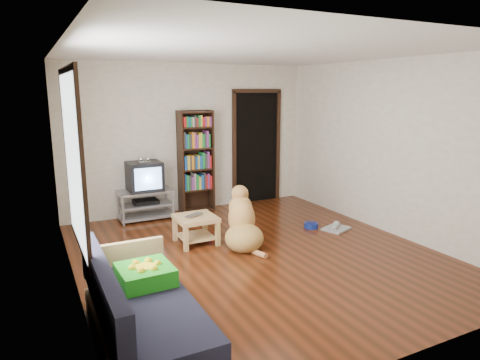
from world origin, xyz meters
name	(u,v)px	position (x,y,z in m)	size (l,w,h in m)	color
ground	(257,254)	(0.00, 0.00, 0.00)	(5.00, 5.00, 0.00)	#50200D
ceiling	(259,51)	(0.00, 0.00, 2.60)	(5.00, 5.00, 0.00)	white
wall_back	(190,138)	(0.00, 2.50, 1.30)	(4.50, 4.50, 0.00)	silver
wall_front	(418,204)	(0.00, -2.50, 1.30)	(4.50, 4.50, 0.00)	silver
wall_left	(68,173)	(-2.25, 0.00, 1.30)	(5.00, 5.00, 0.00)	silver
wall_right	(389,147)	(2.25, 0.00, 1.30)	(5.00, 5.00, 0.00)	silver
green_cushion	(145,274)	(-1.75, -1.06, 0.50)	(0.47, 0.47, 0.16)	green
laptop	(196,216)	(-0.56, 0.74, 0.41)	(0.29, 0.19, 0.02)	silver
dog_bowl	(311,225)	(1.32, 0.60, 0.04)	(0.22, 0.22, 0.08)	navy
grey_rag	(336,229)	(1.62, 0.35, 0.01)	(0.40, 0.32, 0.03)	#979797
window	(73,161)	(-2.23, -0.50, 1.50)	(0.03, 1.46, 1.70)	white
doorway	(256,144)	(1.35, 2.48, 1.12)	(1.03, 0.05, 2.19)	black
tv_stand	(146,204)	(-0.90, 2.25, 0.27)	(0.90, 0.45, 0.50)	#99999E
crt_tv	(144,176)	(-0.90, 2.27, 0.74)	(0.55, 0.52, 0.58)	black
bookshelf	(196,156)	(0.05, 2.34, 1.00)	(0.60, 0.30, 1.80)	black
sofa	(142,318)	(-1.87, -1.38, 0.26)	(0.80, 1.80, 0.80)	tan
coffee_table	(196,224)	(-0.56, 0.77, 0.28)	(0.55, 0.55, 0.40)	tan
dog	(242,224)	(-0.02, 0.39, 0.31)	(0.68, 1.04, 0.85)	#B88D46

